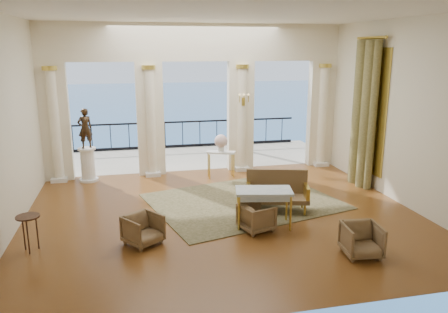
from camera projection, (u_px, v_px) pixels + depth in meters
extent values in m
plane|color=#47280F|center=(223.00, 215.00, 10.17)|extent=(9.00, 9.00, 0.00)
plane|color=beige|center=(288.00, 166.00, 5.84)|extent=(9.00, 0.00, 9.00)
plane|color=beige|center=(3.00, 127.00, 8.68)|extent=(0.00, 8.00, 8.00)
plane|color=beige|center=(404.00, 113.00, 10.57)|extent=(0.00, 8.00, 8.00)
plane|color=white|center=(223.00, 13.00, 9.08)|extent=(9.00, 9.00, 0.00)
cube|color=#F1E4C6|center=(195.00, 42.00, 12.86)|extent=(9.00, 0.30, 1.10)
cube|color=#F1E4C6|center=(56.00, 123.00, 12.54)|extent=(0.80, 0.30, 3.40)
cylinder|color=#F1E4C6|center=(55.00, 127.00, 12.40)|extent=(0.28, 0.28, 3.20)
cylinder|color=gold|center=(49.00, 68.00, 12.00)|extent=(0.40, 0.40, 0.12)
cube|color=silver|center=(60.00, 179.00, 12.77)|extent=(0.45, 0.45, 0.12)
cube|color=#F1E4C6|center=(150.00, 119.00, 13.11)|extent=(0.80, 0.30, 3.40)
cylinder|color=#F1E4C6|center=(151.00, 124.00, 12.97)|extent=(0.28, 0.28, 3.20)
cylinder|color=gold|center=(149.00, 67.00, 12.57)|extent=(0.40, 0.40, 0.12)
cube|color=silver|center=(153.00, 173.00, 13.34)|extent=(0.45, 0.45, 0.12)
cube|color=#F1E4C6|center=(240.00, 116.00, 13.70)|extent=(0.80, 0.30, 3.40)
cylinder|color=#F1E4C6|center=(242.00, 120.00, 13.56)|extent=(0.28, 0.28, 3.20)
cylinder|color=gold|center=(242.00, 66.00, 13.16)|extent=(0.40, 0.40, 0.12)
cube|color=silver|center=(241.00, 168.00, 13.93)|extent=(0.45, 0.45, 0.12)
cube|color=#F1E4C6|center=(320.00, 114.00, 14.27)|extent=(0.80, 0.30, 3.40)
cylinder|color=#F1E4C6|center=(322.00, 117.00, 14.12)|extent=(0.28, 0.28, 3.20)
cylinder|color=gold|center=(325.00, 66.00, 13.73)|extent=(0.40, 0.40, 0.12)
cube|color=silver|center=(320.00, 163.00, 14.50)|extent=(0.45, 0.45, 0.12)
cube|color=#A59D8B|center=(189.00, 158.00, 15.68)|extent=(10.00, 3.60, 0.10)
cube|color=black|center=(182.00, 122.00, 16.94)|extent=(9.00, 0.06, 0.06)
cube|color=black|center=(183.00, 146.00, 17.17)|extent=(9.00, 0.06, 0.10)
cylinder|color=black|center=(183.00, 135.00, 17.06)|extent=(0.03, 0.03, 1.00)
cylinder|color=black|center=(73.00, 139.00, 16.20)|extent=(0.03, 0.03, 1.00)
cylinder|color=black|center=(282.00, 130.00, 17.92)|extent=(0.03, 0.03, 1.00)
cylinder|color=#4C3823|center=(237.00, 94.00, 16.34)|extent=(0.20, 0.20, 4.20)
plane|color=#214D93|center=(141.00, 112.00, 68.46)|extent=(160.00, 160.00, 0.00)
cylinder|color=brown|center=(373.00, 117.00, 11.59)|extent=(0.26, 0.26, 4.00)
cylinder|color=brown|center=(363.00, 115.00, 12.01)|extent=(0.32, 0.32, 4.00)
cylinder|color=brown|center=(356.00, 112.00, 12.44)|extent=(0.26, 0.26, 4.00)
cylinder|color=gold|center=(372.00, 38.00, 11.53)|extent=(0.08, 1.40, 0.08)
cube|color=gold|center=(370.00, 111.00, 12.03)|extent=(0.04, 1.60, 3.40)
cube|color=gold|center=(243.00, 102.00, 13.28)|extent=(0.10, 0.04, 0.25)
cylinder|color=gold|center=(239.00, 99.00, 13.15)|extent=(0.02, 0.02, 0.22)
cylinder|color=gold|center=(244.00, 99.00, 13.18)|extent=(0.02, 0.02, 0.22)
cylinder|color=gold|center=(248.00, 99.00, 13.21)|extent=(0.02, 0.02, 0.22)
cube|color=#2D3016|center=(243.00, 201.00, 11.05)|extent=(5.15, 4.45, 0.02)
imported|color=#4D3822|center=(143.00, 228.00, 8.61)|extent=(0.87, 0.86, 0.66)
imported|color=#4D3822|center=(362.00, 239.00, 8.11)|extent=(0.73, 0.69, 0.68)
imported|color=#4D3822|center=(260.00, 188.00, 11.04)|extent=(0.80, 0.83, 0.70)
imported|color=#4D3822|center=(257.00, 216.00, 9.25)|extent=(0.76, 0.79, 0.65)
cube|color=#4D3822|center=(277.00, 199.00, 10.31)|extent=(1.56, 0.96, 0.11)
cube|color=#4D3822|center=(277.00, 181.00, 10.50)|extent=(1.43, 0.47, 0.59)
cube|color=gold|center=(248.00, 190.00, 10.29)|extent=(0.24, 0.60, 0.28)
cube|color=gold|center=(306.00, 191.00, 10.23)|extent=(0.24, 0.60, 0.28)
cylinder|color=gold|center=(251.00, 209.00, 10.15)|extent=(0.05, 0.05, 0.27)
cylinder|color=gold|center=(305.00, 210.00, 10.10)|extent=(0.05, 0.05, 0.27)
cylinder|color=gold|center=(250.00, 202.00, 10.61)|extent=(0.05, 0.05, 0.27)
cylinder|color=gold|center=(302.00, 203.00, 10.56)|extent=(0.05, 0.05, 0.27)
cube|color=#94ACBD|center=(264.00, 191.00, 9.38)|extent=(1.31, 0.89, 0.05)
cylinder|color=gold|center=(239.00, 214.00, 9.21)|extent=(0.05, 0.05, 0.77)
cylinder|color=gold|center=(291.00, 213.00, 9.22)|extent=(0.05, 0.05, 0.77)
cylinder|color=gold|center=(238.00, 205.00, 9.74)|extent=(0.05, 0.05, 0.77)
cylinder|color=gold|center=(287.00, 204.00, 9.76)|extent=(0.05, 0.05, 0.77)
cylinder|color=silver|center=(89.00, 180.00, 12.79)|extent=(0.54, 0.54, 0.07)
cylinder|color=silver|center=(88.00, 164.00, 12.68)|extent=(0.40, 0.40, 0.87)
cylinder|color=silver|center=(87.00, 149.00, 12.56)|extent=(0.51, 0.51, 0.05)
imported|color=#2F2215|center=(85.00, 128.00, 12.42)|extent=(0.49, 0.41, 1.14)
cube|color=silver|center=(221.00, 152.00, 13.00)|extent=(0.89, 0.61, 0.05)
cylinder|color=gold|center=(208.00, 165.00, 13.04)|extent=(0.04, 0.04, 0.74)
cylinder|color=gold|center=(233.00, 167.00, 12.93)|extent=(0.04, 0.04, 0.74)
cylinder|color=gold|center=(210.00, 164.00, 13.27)|extent=(0.04, 0.04, 0.74)
cylinder|color=gold|center=(234.00, 165.00, 13.15)|extent=(0.04, 0.04, 0.74)
cylinder|color=white|center=(221.00, 148.00, 12.97)|extent=(0.19, 0.19, 0.24)
sphere|color=#DEA1A7|center=(221.00, 141.00, 12.92)|extent=(0.39, 0.39, 0.39)
cylinder|color=black|center=(28.00, 217.00, 8.21)|extent=(0.44, 0.44, 0.03)
cylinder|color=black|center=(37.00, 232.00, 8.39)|extent=(0.03, 0.03, 0.68)
cylinder|color=black|center=(24.00, 233.00, 8.34)|extent=(0.03, 0.03, 0.68)
cylinder|color=black|center=(28.00, 237.00, 8.16)|extent=(0.03, 0.03, 0.68)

